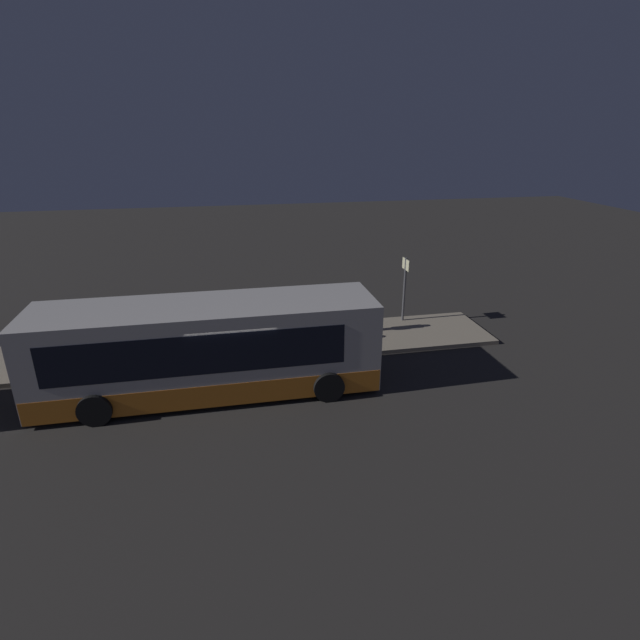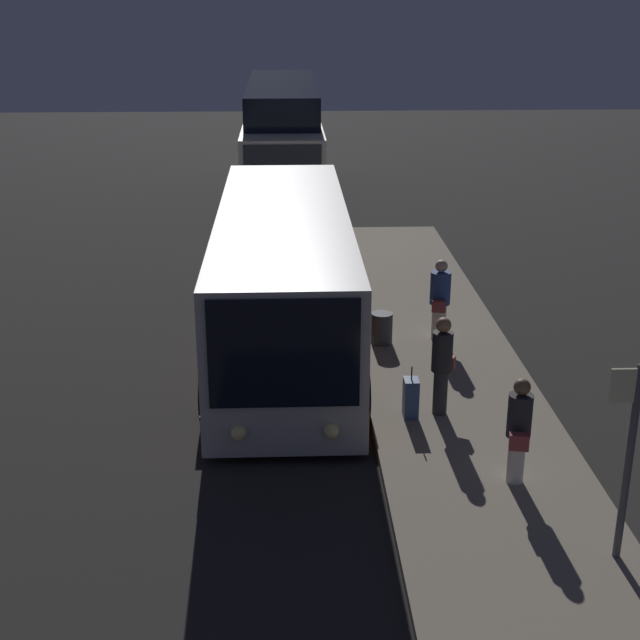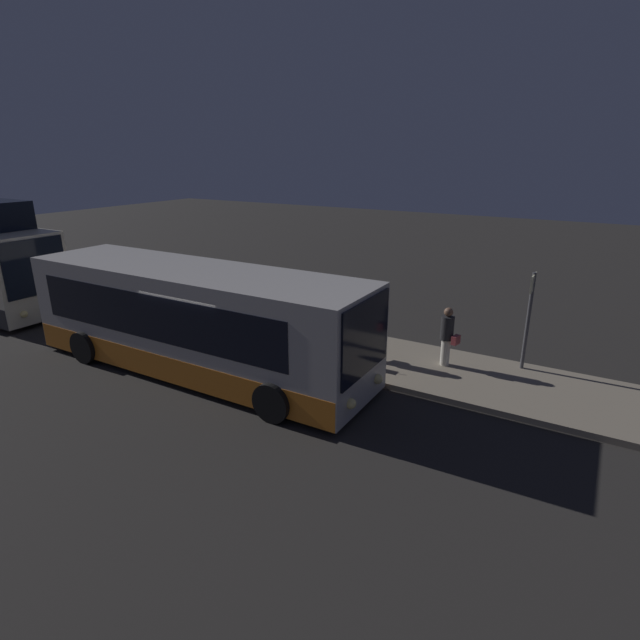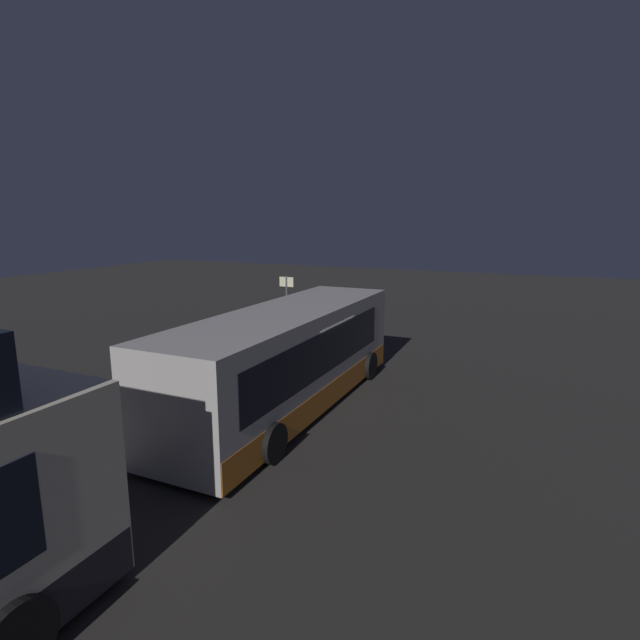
{
  "view_description": "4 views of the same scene",
  "coord_description": "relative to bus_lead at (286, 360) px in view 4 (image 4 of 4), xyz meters",
  "views": [
    {
      "loc": [
        -0.12,
        -14.04,
        7.74
      ],
      "look_at": [
        2.88,
        0.74,
        1.88
      ],
      "focal_mm": 28.0,
      "sensor_mm": 36.0,
      "label": 1
    },
    {
      "loc": [
        16.68,
        0.18,
        6.97
      ],
      "look_at": [
        2.88,
        0.74,
        1.88
      ],
      "focal_mm": 50.0,
      "sensor_mm": 36.0,
      "label": 2
    },
    {
      "loc": [
        8.7,
        -9.22,
        5.77
      ],
      "look_at": [
        2.88,
        0.74,
        1.88
      ],
      "focal_mm": 28.0,
      "sensor_mm": 36.0,
      "label": 3
    },
    {
      "loc": [
        -12.81,
        -6.45,
        5.38
      ],
      "look_at": [
        2.88,
        0.74,
        1.88
      ],
      "focal_mm": 28.0,
      "sensor_mm": 36.0,
      "label": 4
    }
  ],
  "objects": [
    {
      "name": "ground",
      "position": [
        0.73,
        -0.14,
        -1.42
      ],
      "size": [
        80.0,
        80.0,
        0.0
      ],
      "primitive_type": "plane",
      "color": "#2B2826"
    },
    {
      "name": "platform",
      "position": [
        0.73,
        3.05,
        -1.34
      ],
      "size": [
        20.0,
        3.18,
        0.16
      ],
      "color": "gray",
      "rests_on": "ground"
    },
    {
      "name": "bus_lead",
      "position": [
        0.0,
        0.0,
        0.0
      ],
      "size": [
        10.3,
        2.89,
        2.87
      ],
      "color": "#B2ADA8",
      "rests_on": "ground"
    },
    {
      "name": "passenger_boarding",
      "position": [
        6.0,
        3.38,
        -0.37
      ],
      "size": [
        0.58,
        0.42,
        1.66
      ],
      "rotation": [
        0.0,
        0.0,
        -1.78
      ],
      "color": "silver",
      "rests_on": "platform"
    },
    {
      "name": "passenger_waiting",
      "position": [
        0.21,
        3.21,
        -0.35
      ],
      "size": [
        0.65,
        0.5,
        1.72
      ],
      "rotation": [
        0.0,
        0.0,
        -1.8
      ],
      "color": "silver",
      "rests_on": "platform"
    },
    {
      "name": "passenger_with_bags",
      "position": [
        3.66,
        2.66,
        -0.31
      ],
      "size": [
        0.61,
        0.52,
        1.75
      ],
      "rotation": [
        0.0,
        0.0,
        1.08
      ],
      "color": "#2D2D33",
      "rests_on": "platform"
    },
    {
      "name": "suitcase",
      "position": [
        3.77,
        2.14,
        -0.92
      ],
      "size": [
        0.33,
        0.25,
        0.92
      ],
      "color": "#334C7F",
      "rests_on": "platform"
    },
    {
      "name": "sign_post",
      "position": [
        7.88,
        4.24,
        0.42
      ],
      "size": [
        0.1,
        0.71,
        2.67
      ],
      "color": "#4C4C51",
      "rests_on": "platform"
    },
    {
      "name": "trash_bin",
      "position": [
        0.38,
        2.0,
        -0.94
      ],
      "size": [
        0.44,
        0.44,
        0.65
      ],
      "color": "#3F3F44",
      "rests_on": "platform"
    }
  ]
}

